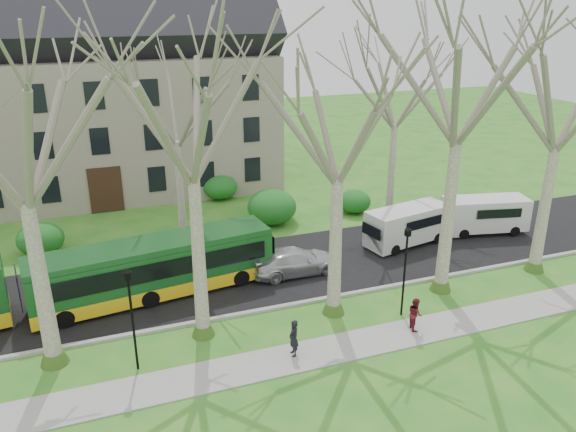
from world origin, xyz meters
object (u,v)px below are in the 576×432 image
object	(u,v)px
pedestrian_a	(294,338)
bus_follow	(154,268)
sedan	(295,261)
pedestrian_b	(415,314)
van_b	(484,215)
van_a	(407,226)

from	to	relation	value
pedestrian_a	bus_follow	bearing A→B (deg)	-147.31
sedan	pedestrian_b	xyz separation A→B (m)	(3.08, -6.92, 0.05)
van_b	pedestrian_a	size ratio (longest dim) A/B	3.25
van_a	bus_follow	bearing A→B (deg)	173.29
pedestrian_a	pedestrian_b	world-z (taller)	pedestrian_a
pedestrian_b	van_a	bearing A→B (deg)	-17.85
van_a	pedestrian_b	size ratio (longest dim) A/B	3.47
sedan	pedestrian_a	size ratio (longest dim) A/B	3.05
sedan	pedestrian_b	bearing A→B (deg)	-156.98
bus_follow	sedan	size ratio (longest dim) A/B	2.40
bus_follow	van_a	distance (m)	14.97
pedestrian_a	van_a	bearing A→B (deg)	128.53
bus_follow	pedestrian_b	xyz separation A→B (m)	(10.34, -7.12, -0.71)
van_a	pedestrian_a	bearing A→B (deg)	-152.36
bus_follow	van_a	bearing A→B (deg)	-3.20
sedan	bus_follow	bearing A→B (deg)	87.51
bus_follow	pedestrian_b	bearing A→B (deg)	-42.06
van_b	pedestrian_a	distance (m)	17.81
bus_follow	van_b	size ratio (longest dim) A/B	2.26
pedestrian_a	pedestrian_b	bearing A→B (deg)	90.03
van_a	pedestrian_a	distance (m)	13.22
bus_follow	sedan	xyz separation A→B (m)	(7.26, -0.20, -0.75)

